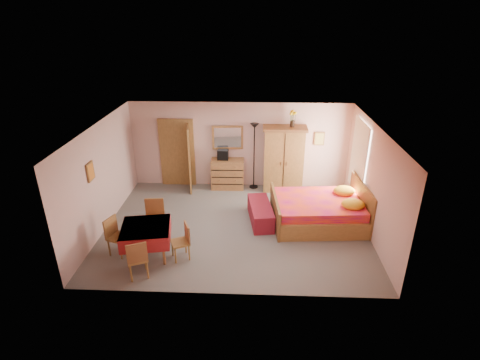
{
  "coord_description": "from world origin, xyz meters",
  "views": [
    {
      "loc": [
        0.46,
        -8.16,
        4.97
      ],
      "look_at": [
        0.1,
        0.3,
        1.15
      ],
      "focal_mm": 28.0,
      "sensor_mm": 36.0,
      "label": 1
    }
  ],
  "objects_px": {
    "floor_lamp": "(254,157)",
    "chair_west": "(118,237)",
    "stereo": "(223,155)",
    "chair_north": "(155,221)",
    "bed": "(318,204)",
    "chest_of_drawers": "(228,174)",
    "dining_table": "(147,241)",
    "chair_south": "(137,257)",
    "chair_east": "(180,242)",
    "wardrobe": "(284,159)",
    "wall_mirror": "(228,138)",
    "bench": "(261,213)",
    "sunflower_vase": "(293,118)"
  },
  "relations": [
    {
      "from": "chair_south",
      "to": "chair_north",
      "type": "height_order",
      "value": "chair_north"
    },
    {
      "from": "wardrobe",
      "to": "sunflower_vase",
      "type": "bearing_deg",
      "value": 7.98
    },
    {
      "from": "stereo",
      "to": "dining_table",
      "type": "height_order",
      "value": "stereo"
    },
    {
      "from": "wall_mirror",
      "to": "sunflower_vase",
      "type": "distance_m",
      "value": 2.0
    },
    {
      "from": "wardrobe",
      "to": "floor_lamp",
      "type": "bearing_deg",
      "value": 173.55
    },
    {
      "from": "chair_north",
      "to": "chair_east",
      "type": "bearing_deg",
      "value": 128.03
    },
    {
      "from": "chest_of_drawers",
      "to": "bench",
      "type": "height_order",
      "value": "chest_of_drawers"
    },
    {
      "from": "wall_mirror",
      "to": "chair_north",
      "type": "height_order",
      "value": "wall_mirror"
    },
    {
      "from": "chest_of_drawers",
      "to": "bed",
      "type": "xyz_separation_m",
      "value": [
        2.45,
        -1.98,
        0.07
      ]
    },
    {
      "from": "floor_lamp",
      "to": "chest_of_drawers",
      "type": "bearing_deg",
      "value": -175.43
    },
    {
      "from": "chair_west",
      "to": "chair_east",
      "type": "xyz_separation_m",
      "value": [
        1.39,
        -0.11,
        -0.03
      ]
    },
    {
      "from": "chest_of_drawers",
      "to": "bed",
      "type": "bearing_deg",
      "value": -40.12
    },
    {
      "from": "chair_north",
      "to": "bed",
      "type": "bearing_deg",
      "value": -173.81
    },
    {
      "from": "sunflower_vase",
      "to": "chair_south",
      "type": "xyz_separation_m",
      "value": [
        -3.39,
        -4.25,
        -1.77
      ]
    },
    {
      "from": "chest_of_drawers",
      "to": "bed",
      "type": "relative_size",
      "value": 0.42
    },
    {
      "from": "wall_mirror",
      "to": "sunflower_vase",
      "type": "xyz_separation_m",
      "value": [
        1.87,
        -0.24,
        0.66
      ]
    },
    {
      "from": "wall_mirror",
      "to": "stereo",
      "type": "height_order",
      "value": "wall_mirror"
    },
    {
      "from": "chair_south",
      "to": "chair_east",
      "type": "height_order",
      "value": "chair_south"
    },
    {
      "from": "chest_of_drawers",
      "to": "wardrobe",
      "type": "xyz_separation_m",
      "value": [
        1.67,
        -0.05,
        0.53
      ]
    },
    {
      "from": "chair_west",
      "to": "chair_north",
      "type": "bearing_deg",
      "value": 154.53
    },
    {
      "from": "wardrobe",
      "to": "chair_south",
      "type": "bearing_deg",
      "value": -125.94
    },
    {
      "from": "bench",
      "to": "dining_table",
      "type": "relative_size",
      "value": 1.36
    },
    {
      "from": "wardrobe",
      "to": "bed",
      "type": "bearing_deg",
      "value": -66.89
    },
    {
      "from": "wardrobe",
      "to": "bench",
      "type": "relative_size",
      "value": 1.42
    },
    {
      "from": "stereo",
      "to": "chair_north",
      "type": "bearing_deg",
      "value": -115.02
    },
    {
      "from": "bed",
      "to": "chair_south",
      "type": "bearing_deg",
      "value": -154.07
    },
    {
      "from": "bench",
      "to": "chair_south",
      "type": "height_order",
      "value": "chair_south"
    },
    {
      "from": "bench",
      "to": "chair_south",
      "type": "relative_size",
      "value": 1.58
    },
    {
      "from": "bench",
      "to": "chair_south",
      "type": "distance_m",
      "value": 3.42
    },
    {
      "from": "stereo",
      "to": "dining_table",
      "type": "bearing_deg",
      "value": -110.73
    },
    {
      "from": "wall_mirror",
      "to": "chair_east",
      "type": "bearing_deg",
      "value": -105.62
    },
    {
      "from": "bench",
      "to": "chair_east",
      "type": "height_order",
      "value": "chair_east"
    },
    {
      "from": "chair_south",
      "to": "chair_north",
      "type": "xyz_separation_m",
      "value": [
        0.02,
        1.37,
        0.05
      ]
    },
    {
      "from": "wall_mirror",
      "to": "bed",
      "type": "distance_m",
      "value": 3.44
    },
    {
      "from": "sunflower_vase",
      "to": "dining_table",
      "type": "relative_size",
      "value": 0.47
    },
    {
      "from": "chair_west",
      "to": "chair_east",
      "type": "relative_size",
      "value": 1.07
    },
    {
      "from": "chair_south",
      "to": "chair_east",
      "type": "bearing_deg",
      "value": 16.55
    },
    {
      "from": "floor_lamp",
      "to": "chair_west",
      "type": "distance_m",
      "value": 4.69
    },
    {
      "from": "chair_north",
      "to": "chair_west",
      "type": "distance_m",
      "value": 0.91
    },
    {
      "from": "chest_of_drawers",
      "to": "floor_lamp",
      "type": "relative_size",
      "value": 0.48
    },
    {
      "from": "wall_mirror",
      "to": "chest_of_drawers",
      "type": "bearing_deg",
      "value": -94.32
    },
    {
      "from": "chair_north",
      "to": "sunflower_vase",
      "type": "bearing_deg",
      "value": -146.5
    },
    {
      "from": "chair_north",
      "to": "chair_west",
      "type": "bearing_deg",
      "value": 37.13
    },
    {
      "from": "dining_table",
      "to": "chair_north",
      "type": "bearing_deg",
      "value": 89.9
    },
    {
      "from": "wardrobe",
      "to": "chair_west",
      "type": "distance_m",
      "value": 5.21
    },
    {
      "from": "chair_west",
      "to": "chest_of_drawers",
      "type": "bearing_deg",
      "value": 169.03
    },
    {
      "from": "bed",
      "to": "chair_west",
      "type": "bearing_deg",
      "value": -165.47
    },
    {
      "from": "floor_lamp",
      "to": "bed",
      "type": "bearing_deg",
      "value": -51.07
    },
    {
      "from": "dining_table",
      "to": "chair_east",
      "type": "height_order",
      "value": "chair_east"
    },
    {
      "from": "floor_lamp",
      "to": "bench",
      "type": "relative_size",
      "value": 1.46
    }
  ]
}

